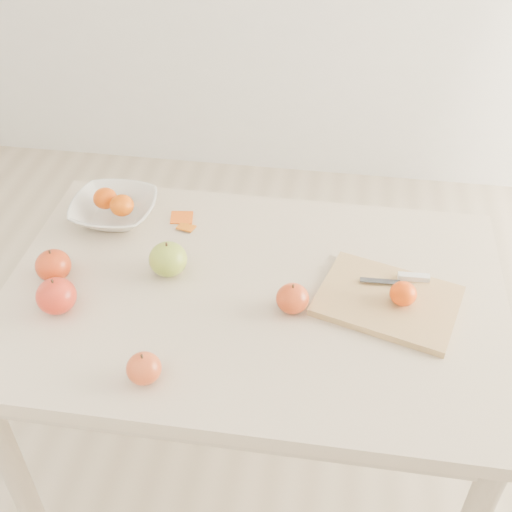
# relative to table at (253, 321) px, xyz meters

# --- Properties ---
(ground) EXTENTS (3.50, 3.50, 0.00)m
(ground) POSITION_rel_table_xyz_m (0.00, 0.00, -0.65)
(ground) COLOR #C6B293
(ground) RESTS_ON ground
(table) EXTENTS (1.20, 0.80, 0.75)m
(table) POSITION_rel_table_xyz_m (0.00, 0.00, 0.00)
(table) COLOR beige
(table) RESTS_ON ground
(cutting_board) EXTENTS (0.37, 0.31, 0.02)m
(cutting_board) POSITION_rel_table_xyz_m (0.32, 0.01, 0.11)
(cutting_board) COLOR tan
(cutting_board) RESTS_ON table
(board_tangerine) EXTENTS (0.06, 0.06, 0.05)m
(board_tangerine) POSITION_rel_table_xyz_m (0.35, -0.00, 0.14)
(board_tangerine) COLOR red
(board_tangerine) RESTS_ON cutting_board
(fruit_bowl) EXTENTS (0.23, 0.23, 0.06)m
(fruit_bowl) POSITION_rel_table_xyz_m (-0.42, 0.24, 0.13)
(fruit_bowl) COLOR silver
(fruit_bowl) RESTS_ON table
(bowl_tangerine_near) EXTENTS (0.06, 0.06, 0.06)m
(bowl_tangerine_near) POSITION_rel_table_xyz_m (-0.44, 0.25, 0.15)
(bowl_tangerine_near) COLOR #C94907
(bowl_tangerine_near) RESTS_ON fruit_bowl
(bowl_tangerine_far) EXTENTS (0.06, 0.06, 0.06)m
(bowl_tangerine_far) POSITION_rel_table_xyz_m (-0.39, 0.22, 0.15)
(bowl_tangerine_far) COLOR #CB4707
(bowl_tangerine_far) RESTS_ON fruit_bowl
(orange_peel_a) EXTENTS (0.07, 0.05, 0.01)m
(orange_peel_a) POSITION_rel_table_xyz_m (-0.24, 0.26, 0.10)
(orange_peel_a) COLOR #E75810
(orange_peel_a) RESTS_ON table
(orange_peel_b) EXTENTS (0.05, 0.04, 0.01)m
(orange_peel_b) POSITION_rel_table_xyz_m (-0.22, 0.22, 0.10)
(orange_peel_b) COLOR #D2620E
(orange_peel_b) RESTS_ON table
(paring_knife) EXTENTS (0.17, 0.05, 0.01)m
(paring_knife) POSITION_rel_table_xyz_m (0.36, 0.08, 0.12)
(paring_knife) COLOR white
(paring_knife) RESTS_ON cutting_board
(apple_green) EXTENTS (0.09, 0.09, 0.08)m
(apple_green) POSITION_rel_table_xyz_m (-0.22, 0.04, 0.14)
(apple_green) COLOR #6E9C1F
(apple_green) RESTS_ON table
(apple_red_b) EXTENTS (0.09, 0.09, 0.08)m
(apple_red_b) POSITION_rel_table_xyz_m (-0.43, -0.12, 0.14)
(apple_red_b) COLOR #9C0914
(apple_red_b) RESTS_ON table
(apple_red_c) EXTENTS (0.07, 0.07, 0.07)m
(apple_red_c) POSITION_rel_table_xyz_m (-0.18, -0.29, 0.13)
(apple_red_c) COLOR #A72613
(apple_red_c) RESTS_ON table
(apple_red_e) EXTENTS (0.08, 0.08, 0.07)m
(apple_red_e) POSITION_rel_table_xyz_m (0.10, -0.05, 0.13)
(apple_red_e) COLOR maroon
(apple_red_e) RESTS_ON table
(apple_red_d) EXTENTS (0.09, 0.09, 0.08)m
(apple_red_d) POSITION_rel_table_xyz_m (-0.49, -0.02, 0.14)
(apple_red_d) COLOR maroon
(apple_red_d) RESTS_ON table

